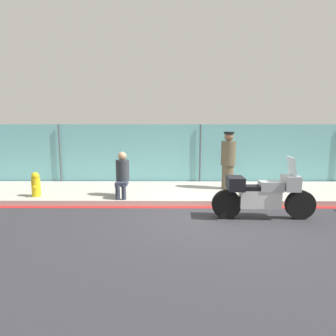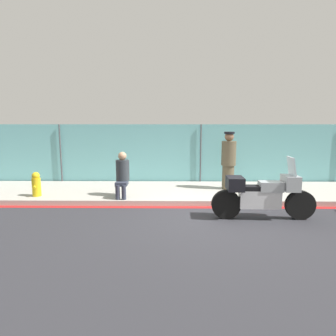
% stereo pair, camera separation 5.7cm
% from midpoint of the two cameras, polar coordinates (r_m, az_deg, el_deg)
% --- Properties ---
extents(ground_plane, '(120.00, 120.00, 0.00)m').
position_cam_midpoint_polar(ground_plane, '(7.19, 8.53, -9.13)').
color(ground_plane, '#2D2D33').
extents(sidewalk, '(35.63, 2.56, 0.14)m').
position_cam_midpoint_polar(sidewalk, '(9.19, 6.67, -4.58)').
color(sidewalk, '#ADA89E').
rests_on(sidewalk, ground_plane).
extents(curb_paint_stripe, '(35.63, 0.18, 0.01)m').
position_cam_midpoint_polar(curb_paint_stripe, '(7.90, 7.75, -7.42)').
color(curb_paint_stripe, red).
rests_on(curb_paint_stripe, ground_plane).
extents(storefront_fence, '(33.85, 0.17, 2.10)m').
position_cam_midpoint_polar(storefront_fence, '(10.37, 5.94, 2.47)').
color(storefront_fence, '#6BB2B7').
rests_on(storefront_fence, ground_plane).
extents(motorcycle, '(2.34, 0.52, 1.43)m').
position_cam_midpoint_polar(motorcycle, '(7.13, 17.39, -4.81)').
color(motorcycle, black).
rests_on(motorcycle, ground_plane).
extents(officer_standing, '(0.44, 0.44, 1.75)m').
position_cam_midpoint_polar(officer_standing, '(9.30, 11.22, 1.47)').
color(officer_standing, brown).
rests_on(officer_standing, sidewalk).
extents(person_seated_on_curb, '(0.37, 0.64, 1.24)m').
position_cam_midpoint_polar(person_seated_on_curb, '(8.30, -8.91, -0.82)').
color(person_seated_on_curb, '#2D3342').
rests_on(person_seated_on_curb, sidewalk).
extents(fire_hydrant, '(0.24, 0.29, 0.68)m').
position_cam_midpoint_polar(fire_hydrant, '(9.07, -24.04, -2.89)').
color(fire_hydrant, gold).
rests_on(fire_hydrant, sidewalk).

